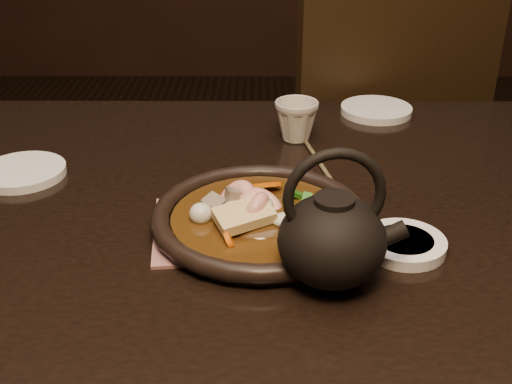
{
  "coord_description": "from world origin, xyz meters",
  "views": [
    {
      "loc": [
        0.08,
        -0.74,
        1.17
      ],
      "look_at": [
        0.08,
        -0.03,
        0.8
      ],
      "focal_mm": 45.0,
      "sensor_mm": 36.0,
      "label": 1
    }
  ],
  "objects_px": {
    "table": "(200,264)",
    "tea_cup": "(296,119)",
    "chair": "(363,162)",
    "teapot": "(333,236)",
    "plate": "(260,219)"
  },
  "relations": [
    {
      "from": "chair",
      "to": "table",
      "type": "bearing_deg",
      "value": 46.73
    },
    {
      "from": "chair",
      "to": "tea_cup",
      "type": "bearing_deg",
      "value": 48.03
    },
    {
      "from": "table",
      "to": "chair",
      "type": "xyz_separation_m",
      "value": [
        0.33,
        0.65,
        -0.14
      ]
    },
    {
      "from": "table",
      "to": "teapot",
      "type": "height_order",
      "value": "teapot"
    },
    {
      "from": "table",
      "to": "teapot",
      "type": "bearing_deg",
      "value": -42.8
    },
    {
      "from": "teapot",
      "to": "tea_cup",
      "type": "bearing_deg",
      "value": 85.14
    },
    {
      "from": "table",
      "to": "plate",
      "type": "xyz_separation_m",
      "value": [
        0.08,
        -0.03,
        0.09
      ]
    },
    {
      "from": "plate",
      "to": "tea_cup",
      "type": "distance_m",
      "value": 0.3
    },
    {
      "from": "table",
      "to": "tea_cup",
      "type": "xyz_separation_m",
      "value": [
        0.14,
        0.26,
        0.11
      ]
    },
    {
      "from": "chair",
      "to": "teapot",
      "type": "distance_m",
      "value": 0.86
    },
    {
      "from": "table",
      "to": "tea_cup",
      "type": "bearing_deg",
      "value": 61.03
    },
    {
      "from": "plate",
      "to": "tea_cup",
      "type": "relative_size",
      "value": 3.82
    },
    {
      "from": "plate",
      "to": "teapot",
      "type": "distance_m",
      "value": 0.15
    },
    {
      "from": "tea_cup",
      "to": "teapot",
      "type": "relative_size",
      "value": 0.45
    },
    {
      "from": "chair",
      "to": "tea_cup",
      "type": "relative_size",
      "value": 13.34
    }
  ]
}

